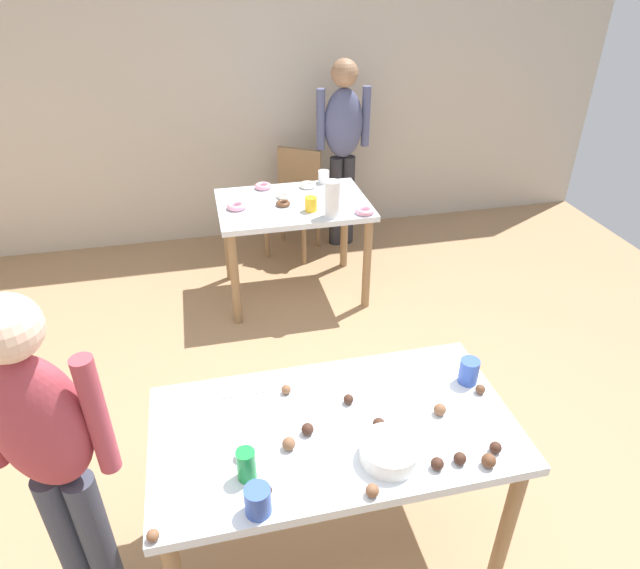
{
  "coord_description": "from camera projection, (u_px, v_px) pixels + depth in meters",
  "views": [
    {
      "loc": [
        -0.54,
        -1.59,
        2.32
      ],
      "look_at": [
        -0.03,
        0.66,
        0.9
      ],
      "focal_mm": 31.13,
      "sensor_mm": 36.0,
      "label": 1
    }
  ],
  "objects": [
    {
      "name": "cup_far_1",
      "position": [
        311.0,
        204.0,
        3.79
      ],
      "size": [
        0.08,
        0.08,
        0.1
      ],
      "primitive_type": "cylinder",
      "color": "yellow",
      "rests_on": "dining_table_far"
    },
    {
      "name": "pitcher_far",
      "position": [
        332.0,
        199.0,
        3.68
      ],
      "size": [
        0.1,
        0.1,
        0.25
      ],
      "primitive_type": "cylinder",
      "color": "white",
      "rests_on": "dining_table_far"
    },
    {
      "name": "donut_far_2",
      "position": [
        284.0,
        196.0,
        4.0
      ],
      "size": [
        0.1,
        0.1,
        0.03
      ],
      "primitive_type": "torus",
      "color": "white",
      "rests_on": "dining_table_far"
    },
    {
      "name": "fork_near",
      "position": [
        244.0,
        394.0,
        2.26
      ],
      "size": [
        0.17,
        0.02,
        0.01
      ],
      "primitive_type": "cube",
      "color": "silver",
      "rests_on": "dining_table_near"
    },
    {
      "name": "donut_far_0",
      "position": [
        237.0,
        206.0,
        3.83
      ],
      "size": [
        0.14,
        0.14,
        0.04
      ],
      "primitive_type": "torus",
      "color": "pink",
      "rests_on": "dining_table_far"
    },
    {
      "name": "dining_table_far",
      "position": [
        293.0,
        216.0,
        4.0
      ],
      "size": [
        1.06,
        0.75,
        0.75
      ],
      "color": "silver",
      "rests_on": "ground_plane"
    },
    {
      "name": "cake_ball_2",
      "position": [
        379.0,
        424.0,
        2.09
      ],
      "size": [
        0.05,
        0.05,
        0.05
      ],
      "primitive_type": "sphere",
      "color": "#3D2319",
      "rests_on": "dining_table_near"
    },
    {
      "name": "cup_near_0",
      "position": [
        469.0,
        372.0,
        2.3
      ],
      "size": [
        0.08,
        0.08,
        0.11
      ],
      "primitive_type": "cylinder",
      "color": "#3351B2",
      "rests_on": "dining_table_near"
    },
    {
      "name": "cake_ball_13",
      "position": [
        308.0,
        429.0,
        2.07
      ],
      "size": [
        0.05,
        0.05,
        0.05
      ],
      "primitive_type": "sphere",
      "color": "#3D2319",
      "rests_on": "dining_table_near"
    },
    {
      "name": "person_adult_far",
      "position": [
        343.0,
        139.0,
        4.56
      ],
      "size": [
        0.45,
        0.22,
        1.57
      ],
      "color": "#28282D",
      "rests_on": "ground_plane"
    },
    {
      "name": "dining_table_near",
      "position": [
        334.0,
        442.0,
        2.17
      ],
      "size": [
        1.38,
        0.74,
        0.75
      ],
      "color": "silver",
      "rests_on": "ground_plane"
    },
    {
      "name": "cake_ball_7",
      "position": [
        437.0,
        464.0,
        1.93
      ],
      "size": [
        0.05,
        0.05,
        0.05
      ],
      "primitive_type": "sphere",
      "color": "#3D2319",
      "rests_on": "dining_table_near"
    },
    {
      "name": "ground_plane",
      "position": [
        356.0,
        516.0,
        2.63
      ],
      "size": [
        6.4,
        6.4,
        0.0
      ],
      "primitive_type": "plane",
      "color": "#9E7A56"
    },
    {
      "name": "cake_ball_11",
      "position": [
        267.0,
        490.0,
        1.84
      ],
      "size": [
        0.04,
        0.04,
        0.04
      ],
      "primitive_type": "sphere",
      "color": "#3D2319",
      "rests_on": "dining_table_near"
    },
    {
      "name": "cake_ball_9",
      "position": [
        460.0,
        458.0,
        1.95
      ],
      "size": [
        0.05,
        0.05,
        0.05
      ],
      "primitive_type": "sphere",
      "color": "#3D2319",
      "rests_on": "dining_table_near"
    },
    {
      "name": "cake_ball_1",
      "position": [
        372.0,
        491.0,
        1.83
      ],
      "size": [
        0.05,
        0.05,
        0.05
      ],
      "primitive_type": "sphere",
      "color": "brown",
      "rests_on": "dining_table_near"
    },
    {
      "name": "cake_ball_14",
      "position": [
        440.0,
        409.0,
        2.15
      ],
      "size": [
        0.05,
        0.05,
        0.05
      ],
      "primitive_type": "sphere",
      "color": "brown",
      "rests_on": "dining_table_near"
    },
    {
      "name": "cake_ball_10",
      "position": [
        243.0,
        453.0,
        1.97
      ],
      "size": [
        0.05,
        0.05,
        0.05
      ],
      "primitive_type": "sphere",
      "color": "#3D2319",
      "rests_on": "dining_table_near"
    },
    {
      "name": "cake_ball_3",
      "position": [
        153.0,
        535.0,
        1.7
      ],
      "size": [
        0.04,
        0.04,
        0.04
      ],
      "primitive_type": "sphere",
      "color": "brown",
      "rests_on": "dining_table_near"
    },
    {
      "name": "mixing_bowl",
      "position": [
        390.0,
        451.0,
        1.96
      ],
      "size": [
        0.22,
        0.22,
        0.07
      ],
      "primitive_type": "cylinder",
      "color": "white",
      "rests_on": "dining_table_near"
    },
    {
      "name": "person_girl_near",
      "position": [
        51.0,
        452.0,
        1.82
      ],
      "size": [
        0.45,
        0.28,
        1.5
      ],
      "color": "#383D4C",
      "rests_on": "ground_plane"
    },
    {
      "name": "wall_back",
      "position": [
        255.0,
        87.0,
        4.61
      ],
      "size": [
        6.4,
        0.1,
        2.6
      ],
      "primitive_type": "cube",
      "color": "#BCB2A3",
      "rests_on": "ground_plane"
    },
    {
      "name": "donut_far_1",
      "position": [
        308.0,
        185.0,
        4.17
      ],
      "size": [
        0.12,
        0.12,
        0.04
      ],
      "primitive_type": "torus",
      "color": "white",
      "rests_on": "dining_table_far"
    },
    {
      "name": "cake_ball_5",
      "position": [
        489.0,
        461.0,
        1.94
      ],
      "size": [
        0.05,
        0.05,
        0.05
      ],
      "primitive_type": "sphere",
      "color": "brown",
      "rests_on": "dining_table_near"
    },
    {
      "name": "cake_ball_0",
      "position": [
        286.0,
        389.0,
        2.26
      ],
      "size": [
        0.04,
        0.04,
        0.04
      ],
      "primitive_type": "sphere",
      "color": "brown",
      "rests_on": "dining_table_near"
    },
    {
      "name": "chair_far_table",
      "position": [
        295.0,
        196.0,
        4.7
      ],
      "size": [
        0.55,
        0.55,
        0.87
      ],
      "color": "olive",
      "rests_on": "ground_plane"
    },
    {
      "name": "donut_far_4",
      "position": [
        263.0,
        186.0,
        4.15
      ],
      "size": [
        0.12,
        0.12,
        0.04
      ],
      "primitive_type": "torus",
      "color": "pink",
      "rests_on": "dining_table_far"
    },
    {
      "name": "cake_ball_4",
      "position": [
        495.0,
        448.0,
        1.99
      ],
      "size": [
        0.04,
        0.04,
        0.04
      ],
      "primitive_type": "sphere",
      "color": "#3D2319",
      "rests_on": "dining_table_near"
    },
    {
      "name": "cup_near_1",
      "position": [
        258.0,
        501.0,
        1.77
      ],
      "size": [
        0.09,
        0.09,
        0.11
      ],
      "primitive_type": "cylinder",
      "color": "#3351B2",
      "rests_on": "dining_table_near"
    },
    {
      "name": "cup_far_0",
      "position": [
        324.0,
        177.0,
        4.24
      ],
      "size": [
        0.08,
        0.08,
        0.09
      ],
      "primitive_type": "cylinder",
      "color": "white",
      "rests_on": "dining_table_far"
    },
    {
      "name": "cake_ball_12",
      "position": [
        480.0,
        389.0,
        2.26
      ],
      "size": [
        0.04,
        0.04,
        0.04
      ],
      "primitive_type": "sphere",
      "color": "brown",
      "rests_on": "dining_table_near"
    },
    {
      "name": "donut_far_3",
      "position": [
        365.0,
        211.0,
        3.77
      ],
      "size": [
        0.13,
        0.13,
        0.04
      ],
      "primitive_type": "torus",
      "color": "pink",
      "rests_on": "dining_table_far"
    },
    {
      "name": "soda_can",
      "position": [
        246.0,
        465.0,
        1.88
      ],
      "size": [
        0.07,
        0.07,
        0.12
      ],
      "primitive_type": "cylinder",
      "color": "#198438",
      "rests_on": "dining_table_near"
    },
    {
      "name": "cake_ball_6",
      "position": [
        289.0,
        444.0,
        2.01
      ],
      "size": [
        0.05,
        0.05,
        0.05
      ],
      "primitive_type": "sphere",
      "color": "brown",
      "rests_on": "dining_table_near"
    },
    {
      "name": "donut_far_5",
      "position": [
        283.0,
        204.0,
        3.89
      ],
      "size": [
        0.1,
        0.1,
        0.03
      ],
      "primitive_type": "torus",
      "color": "brown",
      "rests_on": "dining_table_far"
    },
    {
      "name": "cake_ball_8",
      "position": [
        348.0,
        399.0,
        2.21
      ],
      "size": [
        0.04,
        0.04,
        0.04
      ],
      "primitive_type": "sphere",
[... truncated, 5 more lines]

